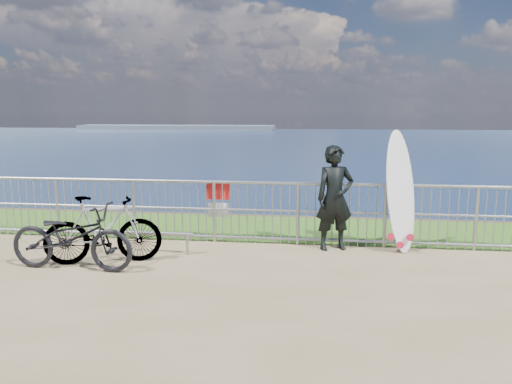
# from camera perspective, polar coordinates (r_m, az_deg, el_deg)

# --- Properties ---
(grass_strip) EXTENTS (120.00, 120.00, 0.00)m
(grass_strip) POSITION_cam_1_polar(r_m,az_deg,el_deg) (10.10, -0.65, -4.11)
(grass_strip) COLOR #2B5818
(grass_strip) RESTS_ON ground
(seascape) EXTENTS (260.00, 260.00, 5.00)m
(seascape) POSITION_cam_1_polar(r_m,az_deg,el_deg) (161.09, -8.98, 7.12)
(seascape) COLOR brown
(seascape) RESTS_ON ground
(railing) EXTENTS (10.06, 0.10, 1.13)m
(railing) POSITION_cam_1_polar(r_m,az_deg,el_deg) (8.91, -1.56, -2.20)
(railing) COLOR gray
(railing) RESTS_ON ground
(surfer) EXTENTS (0.75, 0.61, 1.78)m
(surfer) POSITION_cam_1_polar(r_m,az_deg,el_deg) (8.55, 8.99, -0.69)
(surfer) COLOR black
(surfer) RESTS_ON ground
(surfboard) EXTENTS (0.70, 0.67, 2.06)m
(surfboard) POSITION_cam_1_polar(r_m,az_deg,el_deg) (8.68, 16.18, -0.42)
(surfboard) COLOR white
(surfboard) RESTS_ON ground
(bicycle_near) EXTENTS (1.95, 0.75, 1.01)m
(bicycle_near) POSITION_cam_1_polar(r_m,az_deg,el_deg) (7.93, -20.34, -4.83)
(bicycle_near) COLOR black
(bicycle_near) RESTS_ON ground
(bicycle_far) EXTENTS (1.85, 1.04, 1.07)m
(bicycle_far) POSITION_cam_1_polar(r_m,az_deg,el_deg) (8.10, -17.09, -4.14)
(bicycle_far) COLOR black
(bicycle_far) RESTS_ON ground
(bike_rack) EXTENTS (1.81, 0.05, 0.38)m
(bike_rack) POSITION_cam_1_polar(r_m,az_deg,el_deg) (8.56, -13.09, -4.79)
(bike_rack) COLOR gray
(bike_rack) RESTS_ON ground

